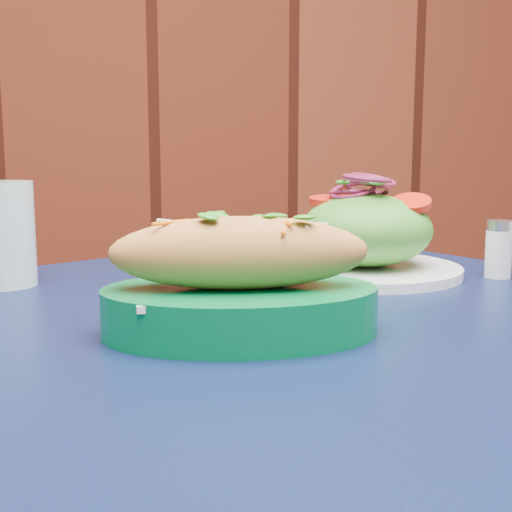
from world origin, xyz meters
name	(u,v)px	position (x,y,z in m)	size (l,w,h in m)	color
cafe_table	(297,390)	(0.33, 1.70, 0.66)	(1.04, 1.04, 0.75)	black
banh_mi_basket	(240,284)	(0.25, 1.63, 0.79)	(0.27, 0.20, 0.11)	#016732
salad_plate	(366,236)	(0.47, 1.85, 0.80)	(0.24, 0.24, 0.13)	white
water_glass	(2,234)	(0.04, 1.91, 0.81)	(0.07, 0.07, 0.12)	silver
salt_shaker	(499,249)	(0.62, 1.78, 0.79)	(0.03, 0.03, 0.07)	white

